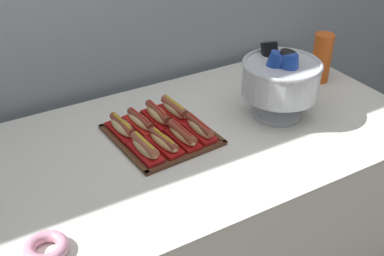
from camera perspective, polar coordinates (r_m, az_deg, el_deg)
buffet_table at (r=2.03m, az=1.62°, el=-9.35°), size 1.60×0.90×0.78m
serving_tray at (r=1.78m, az=-3.63°, el=-0.84°), size 0.35×0.38×0.01m
hot_dog_0 at (r=1.66m, az=-5.52°, el=-2.37°), size 0.07×0.16×0.06m
hot_dog_1 at (r=1.69m, az=-3.30°, el=-1.70°), size 0.08×0.17×0.05m
hot_dog_2 at (r=1.72m, az=-1.18°, el=-0.85°), size 0.07×0.17×0.06m
hot_dog_3 at (r=1.76m, az=0.87°, el=-0.05°), size 0.06×0.16×0.06m
hot_dog_4 at (r=1.78m, az=-8.12°, el=0.04°), size 0.08×0.17×0.06m
hot_dog_5 at (r=1.81m, az=-6.02°, el=0.71°), size 0.08×0.18×0.06m
hot_dog_6 at (r=1.84m, az=-3.99°, el=1.49°), size 0.07×0.17×0.06m
hot_dog_7 at (r=1.88m, az=-2.02°, el=2.15°), size 0.07×0.17×0.06m
punch_bowl at (r=1.87m, az=10.30°, el=5.78°), size 0.30×0.30×0.28m
cup_stack at (r=2.21m, az=14.93°, el=7.93°), size 0.08×0.08×0.22m
donut at (r=1.38m, az=-16.69°, el=-13.28°), size 0.12×0.12×0.03m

